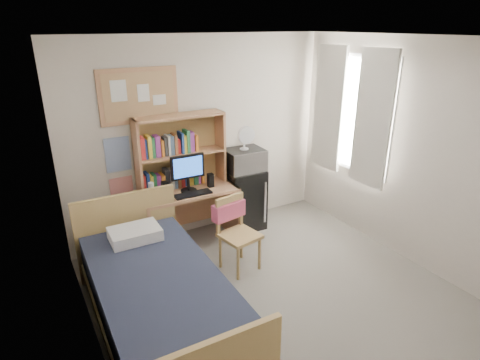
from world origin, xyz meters
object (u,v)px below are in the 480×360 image
monitor (188,174)px  desk_chair (240,235)px  bed (160,303)px  speaker_right (211,180)px  desk (188,217)px  mini_fridge (243,198)px  speaker_left (165,189)px  microwave (244,160)px  bulletin_board (139,96)px  desk_fan (244,139)px

monitor → desk_chair: bearing=-69.2°
bed → speaker_right: (1.17, 1.29, 0.55)m
bed → desk: bearing=58.7°
desk_chair → mini_fridge: desk_chair is taller
mini_fridge → desk: bearing=-173.9°
speaker_left → microwave: 1.17m
desk → desk_chair: 0.89m
monitor → desk: bearing=90.0°
bulletin_board → speaker_right: bearing=-27.9°
bed → microwave: bearing=40.2°
bulletin_board → mini_fridge: bearing=-11.4°
desk → desk_fan: desk_fan is taller
bulletin_board → desk_chair: bearing=-59.2°
desk → speaker_right: bearing=-11.3°
desk_chair → speaker_right: (0.02, 0.78, 0.41)m
speaker_right → desk: bearing=168.7°
monitor → desk_fan: size_ratio=1.58×
speaker_right → mini_fridge: bearing=13.6°
mini_fridge → microwave: bearing=-90.0°
monitor → microwave: (0.85, 0.09, 0.01)m
bulletin_board → microwave: bearing=-12.3°
mini_fridge → bed: mini_fridge is taller
mini_fridge → desk_fan: 0.86m
desk_chair → monitor: (-0.28, 0.79, 0.55)m
bulletin_board → desk_chair: 2.00m
bulletin_board → bed: size_ratio=0.43×
speaker_left → speaker_right: 0.60m
mini_fridge → speaker_right: (-0.56, -0.12, 0.42)m
desk_chair → microwave: size_ratio=1.75×
desk → speaker_left: 0.56m
mini_fridge → desk_fan: desk_fan is taller
monitor → speaker_right: 0.33m
desk → mini_fridge: bearing=4.9°
bed → monitor: (0.87, 1.30, 0.69)m
mini_fridge → speaker_right: speaker_right is taller
microwave → mini_fridge: bearing=90.0°
desk → monitor: bearing=-90.0°
speaker_left → desk_fan: size_ratio=0.63×
mini_fridge → speaker_right: 0.71m
bulletin_board → desk_chair: (0.69, -1.15, -1.48)m
desk → microwave: 1.05m
monitor → desk_fan: (0.85, 0.09, 0.30)m
speaker_right → microwave: microwave is taller
desk → desk_fan: (0.85, 0.03, 0.91)m
speaker_left → speaker_right: speaker_left is taller
bed → monitor: monitor is taller
desk_fan → speaker_left: bearing=-173.2°
desk_chair → speaker_left: speaker_left is taller
bulletin_board → desk: size_ratio=0.77×
speaker_right → microwave: bearing=11.6°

